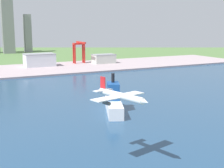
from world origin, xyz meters
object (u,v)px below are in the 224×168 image
Objects in this scene: airplane_landing at (121,96)px; port_crane_red at (79,48)px; warehouse_main at (39,60)px; warehouse_annex at (104,59)px; ferry_boat at (114,102)px.

airplane_landing is 0.87× the size of port_crane_red.
port_crane_red is (127.04, 394.34, -4.66)m from airplane_landing.
warehouse_main is at bearing -173.43° from port_crane_red.
warehouse_annex is (166.43, 375.26, -24.13)m from airplane_landing.
ferry_boat is (39.24, 85.39, -26.20)m from airplane_landing.
port_crane_red is 76.84m from warehouse_main.
port_crane_red reaches higher than warehouse_annex.
port_crane_red is (87.80, 308.95, 21.54)m from ferry_boat.
warehouse_main is (-74.44, -8.58, -17.02)m from port_crane_red.
warehouse_annex is at bearing 66.08° from airplane_landing.
ferry_boat is at bearing -92.55° from warehouse_main.
ferry_boat is at bearing 65.32° from airplane_landing.
airplane_landing is 414.32m from port_crane_red.
airplane_landing is at bearing -97.76° from warehouse_main.
ferry_boat is 321.90m from port_crane_red.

